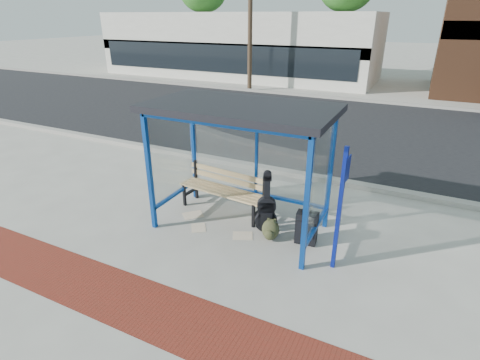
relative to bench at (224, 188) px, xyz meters
The scene contains 17 objects.
ground 0.92m from the bench, 38.20° to the right, with size 120.00×120.00×0.00m, color #B2ADA0.
brick_paver_strip 3.17m from the bench, 79.05° to the right, with size 60.00×1.00×0.01m, color maroon.
curb_near 2.55m from the bench, 76.30° to the left, with size 60.00×0.25×0.12m, color gray.
street_asphalt 7.57m from the bench, 85.50° to the left, with size 60.00×10.00×0.00m, color black.
curb_far 12.66m from the bench, 87.31° to the left, with size 60.00×0.25×0.12m, color gray.
far_sidewalk 14.55m from the bench, 87.66° to the left, with size 60.00×4.00×0.01m, color #B2ADA0.
bus_shelter 1.71m from the bench, 33.72° to the right, with size 3.30×1.80×2.42m.
storefront_white 19.49m from the bench, 115.64° to the left, with size 18.00×6.04×4.00m.
utility_pole_west 14.47m from the bench, 112.69° to the left, with size 1.60×0.24×8.00m.
bench is the anchor object (origin of this frame).
guitar_bag 1.18m from the bench, 19.26° to the right, with size 0.44×0.28×1.17m.
suitcase 1.99m from the bench, 13.11° to the right, with size 0.40×0.29×0.67m.
backpack 1.48m from the bench, 25.60° to the right, with size 0.37×0.34×0.39m.
sign_post 2.80m from the bench, 20.37° to the right, with size 0.09×0.26×2.10m.
newspaper_a 0.87m from the bench, 134.73° to the right, with size 0.40×0.32×0.01m, color white.
newspaper_b 1.03m from the bench, 97.17° to the right, with size 0.35×0.28×0.01m, color white.
newspaper_c 1.21m from the bench, 43.65° to the right, with size 0.37×0.30×0.01m, color white.
Camera 1 is at (2.82, -5.73, 3.82)m, focal length 28.00 mm.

